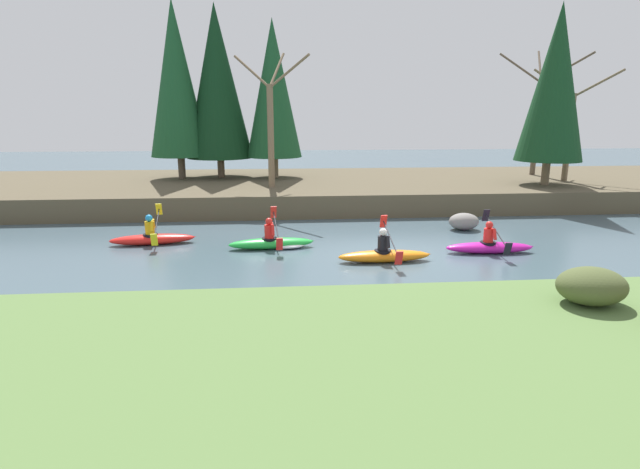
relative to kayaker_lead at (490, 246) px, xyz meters
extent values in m
plane|color=#425660|center=(-3.04, 0.22, -0.22)|extent=(90.00, 90.00, 0.00)
cube|color=#56753D|center=(-3.04, -7.17, 0.04)|extent=(44.00, 6.17, 0.53)
cube|color=brown|center=(-3.04, 10.70, 0.26)|extent=(44.00, 10.47, 0.96)
cylinder|color=brown|center=(-11.43, 11.70, 1.31)|extent=(0.36, 0.36, 1.14)
cone|color=#194C28|center=(-11.43, 11.70, 5.63)|extent=(2.89, 2.89, 7.50)
cylinder|color=brown|center=(-9.48, 12.05, 1.25)|extent=(0.36, 0.36, 1.02)
cone|color=#0F3319|center=(-9.48, 12.05, 5.53)|extent=(3.37, 3.37, 7.54)
cylinder|color=#7A664C|center=(-6.67, 11.69, 1.28)|extent=(0.36, 0.36, 1.07)
cone|color=#194C28|center=(-6.67, 11.69, 5.19)|extent=(2.81, 2.81, 6.74)
cylinder|color=#7A664C|center=(5.97, 7.94, 1.30)|extent=(0.36, 0.36, 1.12)
cone|color=#143D1E|center=(5.97, 7.94, 5.31)|extent=(2.98, 2.98, 6.90)
cylinder|color=#7A664C|center=(-6.80, 8.19, 2.99)|extent=(0.28, 0.28, 4.50)
cylinder|color=#7A664C|center=(-7.58, 8.84, 5.80)|extent=(1.67, 1.43, 1.51)
cylinder|color=#7A664C|center=(-5.98, 7.50, 5.71)|extent=(1.75, 1.50, 1.33)
cylinder|color=#7A664C|center=(-6.48, 9.08, 5.89)|extent=(0.78, 1.89, 1.68)
cylinder|color=brown|center=(7.35, 11.79, 3.24)|extent=(0.28, 0.28, 4.99)
cylinder|color=brown|center=(6.49, 12.51, 6.37)|extent=(1.84, 1.57, 1.66)
cylinder|color=brown|center=(8.26, 11.03, 6.26)|extent=(1.93, 1.65, 1.47)
cylinder|color=brown|center=(7.71, 12.78, 6.46)|extent=(0.85, 2.08, 1.85)
cylinder|color=#7A664C|center=(7.62, 9.13, 2.84)|extent=(0.28, 0.28, 4.19)
cylinder|color=#7A664C|center=(6.90, 9.73, 5.45)|extent=(1.57, 1.34, 1.41)
cylinder|color=#7A664C|center=(8.39, 8.48, 5.36)|extent=(1.64, 1.40, 1.25)
cylinder|color=#7A664C|center=(7.92, 9.95, 5.53)|extent=(0.73, 1.76, 1.57)
ellipsoid|color=#4C562D|center=(-0.37, -5.59, 0.68)|extent=(1.36, 1.14, 0.74)
ellipsoid|color=#C61999|center=(-0.02, 0.00, -0.05)|extent=(2.73, 0.73, 0.34)
cone|color=#C61999|center=(1.22, -0.06, -0.03)|extent=(0.36, 0.22, 0.20)
cylinder|color=black|center=(-0.07, 0.00, 0.09)|extent=(0.50, 0.50, 0.08)
cylinder|color=red|center=(-0.07, 0.00, 0.34)|extent=(0.31, 0.31, 0.42)
sphere|color=red|center=(-0.07, 0.00, 0.67)|extent=(0.24, 0.24, 0.23)
cylinder|color=red|center=(0.04, 0.24, 0.43)|extent=(0.10, 0.23, 0.35)
cylinder|color=red|center=(0.01, -0.24, 0.43)|extent=(0.10, 0.23, 0.35)
cylinder|color=black|center=(0.16, -0.01, 0.47)|extent=(0.13, 1.91, 0.65)
cube|color=black|center=(0.20, 0.94, 0.78)|extent=(0.21, 0.17, 0.41)
cube|color=black|center=(0.11, -0.96, 0.16)|extent=(0.21, 0.17, 0.41)
ellipsoid|color=orange|center=(-3.47, -0.66, -0.05)|extent=(2.71, 0.67, 0.34)
cone|color=orange|center=(-2.23, -0.63, -0.03)|extent=(0.35, 0.21, 0.20)
cylinder|color=black|center=(-3.52, -0.66, 0.09)|extent=(0.49, 0.49, 0.08)
cylinder|color=black|center=(-3.52, -0.66, 0.34)|extent=(0.31, 0.31, 0.42)
sphere|color=white|center=(-3.52, -0.66, 0.67)|extent=(0.24, 0.24, 0.23)
cylinder|color=black|center=(-3.42, -0.42, 0.43)|extent=(0.10, 0.23, 0.35)
cylinder|color=black|center=(-3.41, -0.90, 0.43)|extent=(0.10, 0.23, 0.35)
cylinder|color=black|center=(-3.29, -0.65, 0.47)|extent=(0.08, 1.91, 0.65)
cube|color=red|center=(-3.31, 0.30, 0.78)|extent=(0.20, 0.16, 0.41)
cube|color=red|center=(-3.27, -1.60, 0.16)|extent=(0.20, 0.16, 0.41)
ellipsoid|color=green|center=(-6.78, 1.10, -0.05)|extent=(2.74, 0.85, 0.34)
cone|color=green|center=(-5.54, 1.22, -0.03)|extent=(0.37, 0.23, 0.20)
cylinder|color=black|center=(-6.83, 1.09, 0.09)|extent=(0.52, 0.52, 0.08)
cylinder|color=red|center=(-6.83, 1.09, 0.34)|extent=(0.33, 0.33, 0.42)
sphere|color=red|center=(-6.83, 1.09, 0.67)|extent=(0.25, 0.25, 0.23)
cylinder|color=red|center=(-6.75, 1.34, 0.43)|extent=(0.11, 0.23, 0.35)
cylinder|color=red|center=(-6.70, 0.87, 0.43)|extent=(0.11, 0.23, 0.35)
cylinder|color=black|center=(-6.60, 1.12, 0.47)|extent=(0.22, 1.91, 0.65)
cube|color=red|center=(-6.69, 2.06, 0.78)|extent=(0.21, 0.18, 0.41)
cube|color=red|center=(-6.51, 0.17, 0.16)|extent=(0.21, 0.18, 0.41)
ellipsoid|color=white|center=(-6.23, 1.15, -0.13)|extent=(1.16, 0.80, 0.18)
ellipsoid|color=red|center=(-10.70, 1.95, -0.05)|extent=(2.75, 0.92, 0.34)
cone|color=red|center=(-9.47, 2.10, -0.03)|extent=(0.37, 0.24, 0.20)
cylinder|color=black|center=(-10.75, 1.95, 0.09)|extent=(0.53, 0.53, 0.08)
cylinder|color=yellow|center=(-10.75, 1.95, 0.34)|extent=(0.33, 0.33, 0.42)
sphere|color=#1E89D1|center=(-10.75, 1.95, 0.67)|extent=(0.26, 0.26, 0.23)
cylinder|color=yellow|center=(-10.68, 2.20, 0.43)|extent=(0.12, 0.23, 0.35)
cylinder|color=yellow|center=(-10.62, 1.72, 0.43)|extent=(0.12, 0.23, 0.35)
cylinder|color=black|center=(-10.52, 1.98, 0.47)|extent=(0.27, 1.90, 0.65)
cube|color=yellow|center=(-10.64, 2.92, 0.78)|extent=(0.22, 0.18, 0.41)
cube|color=yellow|center=(-10.41, 1.03, 0.16)|extent=(0.22, 0.18, 0.41)
ellipsoid|color=gray|center=(0.34, 3.16, 0.09)|extent=(1.11, 0.87, 0.63)
camera|label=1|loc=(-6.50, -14.43, 3.99)|focal=28.00mm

